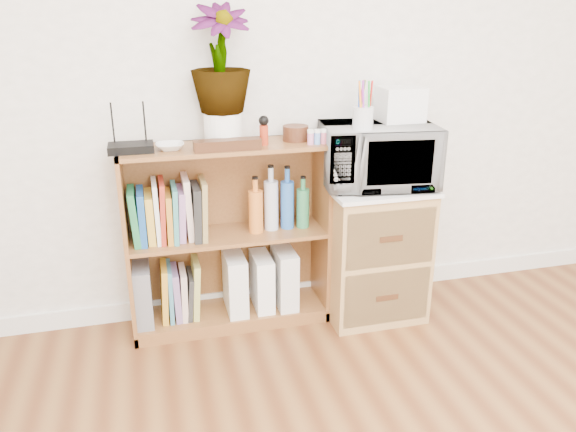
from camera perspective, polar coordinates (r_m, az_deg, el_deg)
name	(u,v)px	position (r m, az deg, el deg)	size (l,w,h in m)	color
skirting_board	(288,292)	(3.21, 0.04, -7.68)	(4.00, 0.02, 0.10)	white
bookshelf	(228,238)	(2.84, -6.09, -2.20)	(1.00, 0.30, 0.95)	brown
wicker_unit	(371,251)	(3.01, 8.48, -3.52)	(0.50, 0.45, 0.70)	#9E7542
microwave	(378,155)	(2.83, 9.10, 6.10)	(0.55, 0.37, 0.31)	silver
pen_cup	(363,118)	(2.67, 7.62, 9.83)	(0.10, 0.10, 0.11)	silver
small_appliance	(400,104)	(2.90, 11.32, 11.08)	(0.21, 0.18, 0.17)	white
router	(131,148)	(2.65, -15.67, 6.69)	(0.20, 0.14, 0.04)	black
white_bowl	(170,146)	(2.64, -11.91, 6.92)	(0.13, 0.13, 0.03)	silver
plant_pot	(223,128)	(2.70, -6.61, 8.82)	(0.18, 0.18, 0.15)	white
potted_plant	(220,59)	(2.65, -6.90, 15.58)	(0.27, 0.27, 0.49)	#307832
trinket_box	(227,145)	(2.59, -6.17, 7.21)	(0.31, 0.08, 0.05)	#33190E
kokeshi_doll	(264,135)	(2.68, -2.47, 8.21)	(0.04, 0.04, 0.09)	#AE2E15
wooden_bowl	(296,133)	(2.77, 0.77, 8.41)	(0.13, 0.13, 0.07)	#3B1C10
paint_jars	(317,138)	(2.69, 2.98, 7.90)	(0.11, 0.04, 0.06)	#DC7A87
file_box	(142,293)	(2.92, -14.61, -7.55)	(0.09, 0.25, 0.31)	slate
magazine_holder_left	(235,282)	(2.94, -5.40, -6.72)	(0.10, 0.25, 0.31)	white
magazine_holder_mid	(262,281)	(2.97, -2.67, -6.61)	(0.09, 0.23, 0.29)	white
magazine_holder_right	(284,276)	(2.99, -0.38, -6.15)	(0.10, 0.25, 0.31)	silver
cookbooks	(169,213)	(2.76, -11.97, 0.33)	(0.37, 0.20, 0.30)	#1F7643
liquor_bottles	(290,200)	(2.84, 0.20, 1.62)	(0.46, 0.07, 0.32)	orange
lower_books	(180,291)	(2.93, -10.92, -7.52)	(0.20, 0.19, 0.30)	gold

